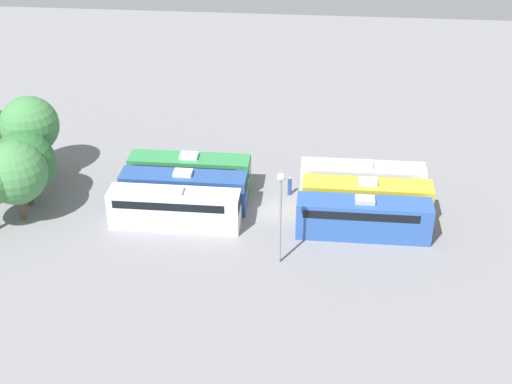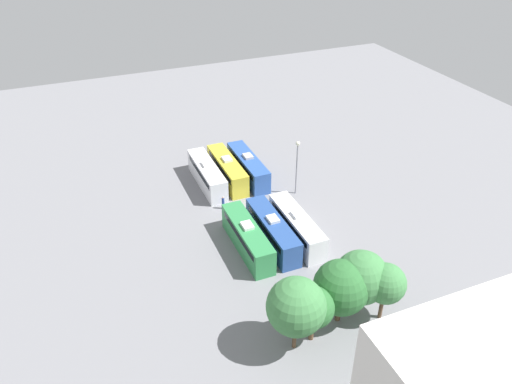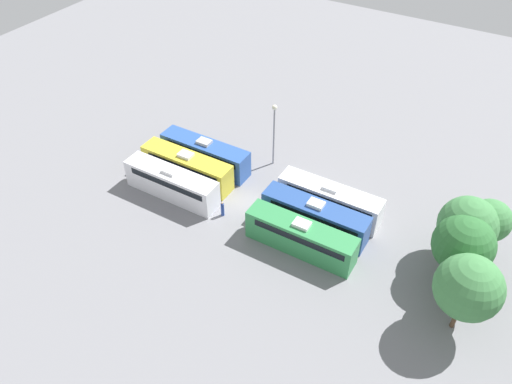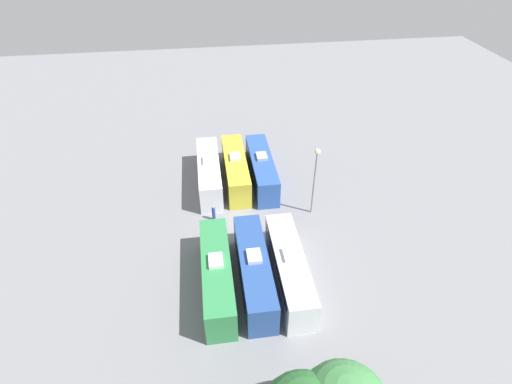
# 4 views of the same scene
# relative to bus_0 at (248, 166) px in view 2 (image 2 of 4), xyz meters

# --- Properties ---
(ground_plane) EXTENTS (119.89, 119.89, 0.00)m
(ground_plane) POSITION_rel_bus_0_xyz_m (3.11, 7.71, -1.80)
(ground_plane) COLOR gray
(bus_0) EXTENTS (2.51, 11.08, 3.63)m
(bus_0) POSITION_rel_bus_0_xyz_m (0.00, 0.00, 0.00)
(bus_0) COLOR #2D56A8
(bus_0) RESTS_ON ground_plane
(bus_1) EXTENTS (2.51, 11.08, 3.63)m
(bus_1) POSITION_rel_bus_0_xyz_m (3.08, -0.35, 0.00)
(bus_1) COLOR gold
(bus_1) RESTS_ON ground_plane
(bus_2) EXTENTS (2.51, 11.08, 3.63)m
(bus_2) POSITION_rel_bus_0_xyz_m (6.21, -0.08, 0.00)
(bus_2) COLOR white
(bus_2) RESTS_ON ground_plane
(bus_3) EXTENTS (2.51, 11.08, 3.63)m
(bus_3) POSITION_rel_bus_0_xyz_m (-0.03, 15.80, 0.00)
(bus_3) COLOR white
(bus_3) RESTS_ON ground_plane
(bus_4) EXTENTS (2.51, 11.08, 3.63)m
(bus_4) POSITION_rel_bus_0_xyz_m (3.05, 15.57, 0.00)
(bus_4) COLOR #284C93
(bus_4) RESTS_ON ground_plane
(bus_5) EXTENTS (2.51, 11.08, 3.63)m
(bus_5) POSITION_rel_bus_0_xyz_m (6.29, 15.63, 0.00)
(bus_5) COLOR #338C4C
(bus_5) RESTS_ON ground_plane
(worker_person) EXTENTS (0.36, 0.36, 1.84)m
(worker_person) POSITION_rel_bus_0_xyz_m (6.10, 6.38, -0.94)
(worker_person) COLOR navy
(worker_person) RESTS_ON ground_plane
(light_pole) EXTENTS (0.60, 0.60, 8.00)m
(light_pole) POSITION_rel_bus_0_xyz_m (-4.48, 6.59, 3.61)
(light_pole) COLOR gray
(light_pole) RESTS_ON ground_plane
(tree_0) EXTENTS (4.03, 4.03, 6.52)m
(tree_0) POSITION_rel_bus_0_xyz_m (-1.95, 30.67, 2.68)
(tree_0) COLOR brown
(tree_0) RESTS_ON ground_plane
(tree_1) EXTENTS (5.39, 5.39, 7.24)m
(tree_1) POSITION_rel_bus_0_xyz_m (-0.25, 29.07, 2.74)
(tree_1) COLOR brown
(tree_1) RESTS_ON ground_plane
(tree_2) EXTENTS (5.48, 5.48, 7.02)m
(tree_2) POSITION_rel_bus_0_xyz_m (2.11, 29.32, 2.47)
(tree_2) COLOR brown
(tree_2) RESTS_ON ground_plane
(tree_3) EXTENTS (3.94, 3.94, 6.08)m
(tree_3) POSITION_rel_bus_0_xyz_m (5.70, 30.48, 2.28)
(tree_3) COLOR brown
(tree_3) RESTS_ON ground_plane
(tree_4) EXTENTS (5.45, 5.45, 7.91)m
(tree_4) POSITION_rel_bus_0_xyz_m (7.62, 30.74, 3.38)
(tree_4) COLOR brown
(tree_4) RESTS_ON ground_plane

